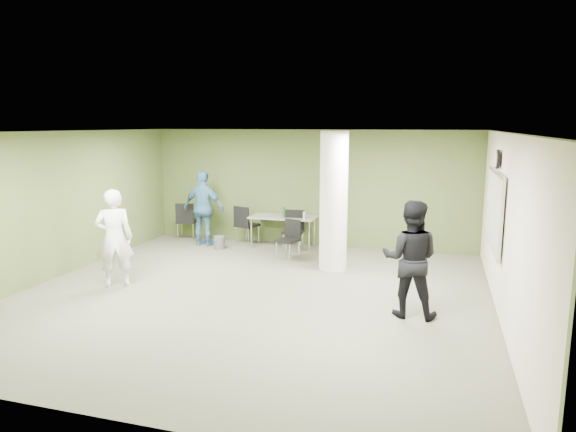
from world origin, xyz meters
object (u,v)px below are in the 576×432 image
(folding_table, at_px, (283,218))
(man_black, at_px, (410,259))
(man_blue, at_px, (204,208))
(woman_white, at_px, (114,238))
(chair_back_left, at_px, (186,218))

(folding_table, xyz_separation_m, man_black, (3.18, -3.77, 0.20))
(man_blue, bearing_deg, woman_white, 93.21)
(folding_table, distance_m, man_black, 4.93)
(chair_back_left, bearing_deg, man_black, 133.67)
(woman_white, bearing_deg, man_black, 145.84)
(chair_back_left, relative_size, man_blue, 0.53)
(woman_white, height_order, man_blue, man_blue)
(woman_white, distance_m, man_black, 5.21)
(chair_back_left, xyz_separation_m, woman_white, (0.56, -3.80, 0.33))
(chair_back_left, bearing_deg, folding_table, 166.49)
(woman_white, bearing_deg, chair_back_left, -115.93)
(folding_table, relative_size, chair_back_left, 1.65)
(chair_back_left, distance_m, man_blue, 0.87)
(woman_white, bearing_deg, man_blue, -126.56)
(man_blue, bearing_deg, chair_back_left, -23.67)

